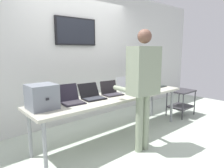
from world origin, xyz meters
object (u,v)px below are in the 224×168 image
Objects in this scene: laptop_station_0 at (71,99)px; laptop_station_4 at (143,86)px; laptop_station_2 at (111,92)px; laptop_station_5 at (155,84)px; person at (143,79)px; workbench at (115,98)px; laptop_station_3 at (128,88)px; equipment_box at (42,97)px; storage_cart at (181,99)px; laptop_station_1 at (92,95)px.

laptop_station_0 reaches higher than laptop_station_4.
laptop_station_5 is (1.19, -0.01, 0.00)m from laptop_station_2.
laptop_station_4 is at bearing 39.34° from person.
laptop_station_2 is 0.77m from person.
workbench is 0.43m from laptop_station_3.
person is (1.20, -0.69, 0.19)m from equipment_box.
laptop_station_0 is at bearing -179.88° from laptop_station_3.
person reaches higher than storage_cart.
laptop_station_0 is 1.98m from laptop_station_5.
storage_cart is at bearing -4.82° from laptop_station_0.
laptop_station_2 is at bearing 1.08° from equipment_box.
storage_cart is at bearing -4.48° from workbench.
laptop_station_1 is 1.01× the size of laptop_station_3.
laptop_station_1 is 2.34m from storage_cart.
workbench is at bearing -86.69° from laptop_station_2.
person is at bearing -140.66° from laptop_station_4.
laptop_station_3 is at bearing 171.26° from storage_cart.
storage_cart is at bearing -8.74° from laptop_station_3.
person is at bearing -61.49° from laptop_station_1.
laptop_station_1 is 1.00× the size of laptop_station_5.
laptop_station_3 reaches higher than workbench.
laptop_station_5 is at bearing 0.27° from equipment_box.
laptop_station_1 is 0.41m from laptop_station_2.
laptop_station_5 is (1.19, 0.08, 0.11)m from workbench.
laptop_station_3 reaches higher than laptop_station_0.
laptop_station_3 is (0.41, -0.01, 0.01)m from laptop_station_2.
laptop_station_2 is at bearing 178.07° from laptop_station_4.
laptop_station_1 is at bearing 179.60° from laptop_station_3.
storage_cart is (1.92, 0.47, -0.69)m from person.
equipment_box reaches higher than laptop_station_2.
person is at bearing -121.63° from laptop_station_3.
laptop_station_5 reaches higher than laptop_station_4.
equipment_box is 0.82m from laptop_station_1.
storage_cart is (2.68, -0.23, -0.39)m from laptop_station_0.
storage_cart is at bearing -10.90° from laptop_station_4.
laptop_station_5 is at bearing 3.69° from workbench.
laptop_station_4 is at bearing -0.12° from equipment_box.
laptop_station_2 is (0.41, 0.00, 0.00)m from laptop_station_1.
laptop_station_5 is at bearing -0.26° from laptop_station_3.
equipment_box is 0.45m from laptop_station_0.
laptop_station_0 is 1.19m from laptop_station_3.
laptop_station_5 is at bearing -0.33° from laptop_station_1.
storage_cart is at bearing -7.10° from laptop_station_2.
laptop_station_0 is at bearing -178.76° from laptop_station_1.
laptop_station_1 is 1.60m from laptop_station_5.
person is (-0.83, -0.68, 0.30)m from laptop_station_4.
laptop_station_2 is at bearing 0.76° from laptop_station_0.
laptop_station_5 reaches higher than storage_cart.
workbench is 8.43× the size of laptop_station_2.
equipment_box is 0.95× the size of laptop_station_0.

